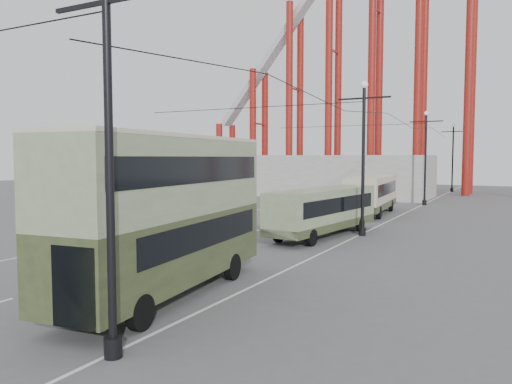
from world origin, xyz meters
The scene contains 12 objects.
ground centered at (0.00, 0.00, 0.00)m, with size 160.00×160.00×0.00m, color #555558.
road_markings centered at (-0.86, 19.70, 0.01)m, with size 12.52×120.00×0.01m.
lamp_post_near centered at (5.60, -3.00, 7.86)m, with size 3.20×0.44×10.80m.
lamp_post_mid centered at (5.60, 18.00, 4.68)m, with size 3.20×0.44×9.32m.
lamp_post_far centered at (5.60, 40.00, 4.68)m, with size 3.20×0.44×9.32m.
lamp_post_distant centered at (5.60, 62.00, 4.68)m, with size 3.20×0.44×9.32m.
roller_coaster centered at (-2.49, 56.89, 22.92)m, with size 52.95×5.00×55.48m.
fairground_shed centered at (-6.00, 47.00, 2.50)m, with size 22.00×10.00×5.00m, color gray.
double_decker_bus centered at (3.41, 1.87, 3.09)m, with size 3.73×10.49×5.51m.
single_decker_green centered at (3.59, 16.69, 1.62)m, with size 3.55×10.38×2.88m.
single_decker_cream centered at (3.06, 29.66, 1.79)m, with size 3.37×10.38×3.17m.
pedestrian centered at (0.87, 4.43, 0.95)m, with size 0.69×0.46×1.90m, color black.
Camera 1 is at (14.06, -11.63, 4.78)m, focal length 35.00 mm.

